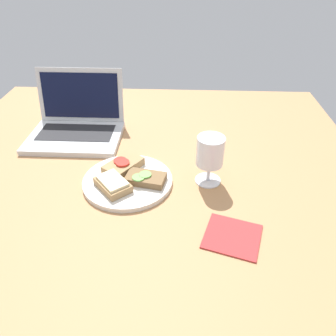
% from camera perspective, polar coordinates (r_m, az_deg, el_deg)
% --- Properties ---
extents(wooden_table, '(1.40, 1.40, 0.03)m').
position_cam_1_polar(wooden_table, '(0.99, -4.22, -2.41)').
color(wooden_table, '#B27F51').
rests_on(wooden_table, ground).
extents(plate, '(0.26, 0.26, 0.01)m').
position_cam_1_polar(plate, '(0.96, -7.02, -2.26)').
color(plate, silver).
rests_on(plate, wooden_table).
extents(sandwich_with_tomato, '(0.12, 0.14, 0.03)m').
position_cam_1_polar(sandwich_with_tomato, '(0.99, -7.81, 0.49)').
color(sandwich_with_tomato, '#A88456').
rests_on(sandwich_with_tomato, plate).
extents(sandwich_with_cheese, '(0.12, 0.12, 0.03)m').
position_cam_1_polar(sandwich_with_cheese, '(0.92, -9.60, -2.75)').
color(sandwich_with_cheese, '#A88456').
rests_on(sandwich_with_cheese, plate).
extents(sandwich_with_cucumber, '(0.12, 0.08, 0.03)m').
position_cam_1_polar(sandwich_with_cucumber, '(0.94, -3.95, -1.79)').
color(sandwich_with_cucumber, brown).
rests_on(sandwich_with_cucumber, plate).
extents(wine_glass, '(0.08, 0.08, 0.15)m').
position_cam_1_polar(wine_glass, '(0.92, 7.34, 2.48)').
color(wine_glass, white).
rests_on(wine_glass, wooden_table).
extents(laptop, '(0.32, 0.27, 0.21)m').
position_cam_1_polar(laptop, '(1.22, -15.62, 7.20)').
color(laptop, silver).
rests_on(laptop, wooden_table).
extents(napkin, '(0.16, 0.15, 0.00)m').
position_cam_1_polar(napkin, '(0.82, 11.13, -11.60)').
color(napkin, '#B23333').
rests_on(napkin, wooden_table).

